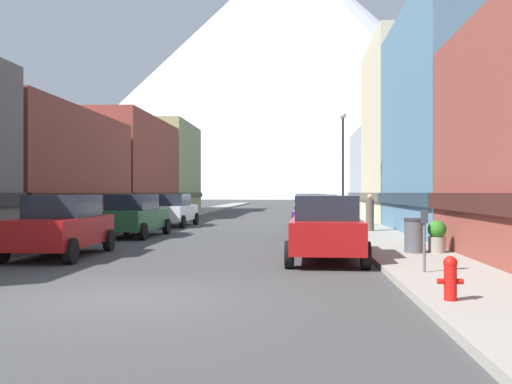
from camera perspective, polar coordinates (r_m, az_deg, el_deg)
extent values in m
plane|color=#3D3D3D|center=(10.19, -13.42, -10.55)|extent=(400.00, 400.00, 0.00)
cube|color=gray|center=(45.54, -7.52, -2.29)|extent=(2.50, 100.00, 0.15)
cube|color=gray|center=(44.70, 8.38, -2.34)|extent=(2.50, 100.00, 0.15)
cube|color=brown|center=(31.34, -21.93, 2.11)|extent=(6.56, 13.61, 6.08)
cube|color=#3B1B16|center=(31.32, -21.93, -0.52)|extent=(6.86, 13.61, 0.50)
cube|color=brown|center=(44.75, -14.82, 2.38)|extent=(8.15, 13.83, 7.51)
cube|color=#3B1B16|center=(44.71, -14.82, -0.38)|extent=(8.45, 13.83, 0.50)
cube|color=#8C9966|center=(57.10, -11.04, 2.45)|extent=(9.02, 11.37, 8.69)
cube|color=#3F442D|center=(57.05, -11.04, -0.31)|extent=(9.32, 11.37, 0.50)
cube|color=slate|center=(26.10, 20.98, 6.59)|extent=(6.01, 11.69, 9.75)
cube|color=#22333F|center=(25.93, 20.98, -0.62)|extent=(6.31, 11.69, 0.50)
cube|color=beige|center=(36.77, 17.97, 5.75)|extent=(8.43, 9.70, 11.15)
cube|color=#595444|center=(36.59, 17.97, -0.45)|extent=(8.73, 9.70, 0.50)
cube|color=#99A5B2|center=(45.61, 15.09, 1.78)|extent=(8.22, 8.53, 6.62)
cube|color=#444A50|center=(45.59, 15.09, -0.37)|extent=(8.52, 8.53, 0.50)
cube|color=#9E1111|center=(17.23, -19.20, -3.77)|extent=(2.00, 4.46, 0.80)
cube|color=#1E232D|center=(17.43, -18.90, -1.36)|extent=(1.68, 2.26, 0.64)
cylinder|color=black|center=(15.40, -18.24, -5.70)|extent=(0.24, 0.69, 0.68)
cylinder|color=black|center=(16.13, -24.41, -5.44)|extent=(0.24, 0.69, 0.68)
cylinder|color=black|center=(18.52, -14.66, -4.75)|extent=(0.24, 0.69, 0.68)
cylinder|color=black|center=(19.13, -19.96, -4.60)|extent=(0.24, 0.69, 0.68)
cube|color=#265933|center=(24.16, -12.22, -2.70)|extent=(2.05, 4.48, 0.80)
cube|color=#1E232D|center=(23.90, -12.41, -1.00)|extent=(1.71, 2.28, 0.64)
cylinder|color=black|center=(26.04, -12.93, -3.39)|extent=(0.25, 0.69, 0.68)
cylinder|color=black|center=(25.47, -9.03, -3.47)|extent=(0.25, 0.69, 0.68)
cylinder|color=black|center=(22.97, -15.75, -3.84)|extent=(0.25, 0.69, 0.68)
cylinder|color=black|center=(22.32, -11.38, -3.95)|extent=(0.25, 0.69, 0.68)
cube|color=silver|center=(31.28, -8.39, -2.10)|extent=(1.96, 4.45, 0.80)
cube|color=#1E232D|center=(31.02, -8.50, -0.78)|extent=(1.66, 2.24, 0.64)
cylinder|color=black|center=(33.12, -9.23, -2.68)|extent=(0.24, 0.69, 0.68)
cylinder|color=black|center=(32.69, -6.11, -2.71)|extent=(0.24, 0.69, 0.68)
cylinder|color=black|center=(29.95, -10.87, -2.95)|extent=(0.24, 0.69, 0.68)
cylinder|color=black|center=(29.48, -7.44, -3.00)|extent=(0.24, 0.69, 0.68)
cube|color=#9E1111|center=(15.44, 7.07, -4.20)|extent=(1.95, 4.45, 0.80)
cube|color=#1E232D|center=(15.16, 7.09, -1.55)|extent=(1.66, 2.24, 0.64)
cylinder|color=black|center=(17.13, 3.85, -5.13)|extent=(0.24, 0.69, 0.68)
cylinder|color=black|center=(17.16, 10.03, -5.12)|extent=(0.24, 0.69, 0.68)
cylinder|color=black|center=(13.84, 3.40, -6.34)|extent=(0.24, 0.69, 0.68)
cylinder|color=black|center=(13.89, 11.05, -6.32)|extent=(0.24, 0.69, 0.68)
cube|color=#591E72|center=(23.06, 6.14, -2.83)|extent=(1.98, 4.45, 0.80)
cube|color=#1E232D|center=(22.79, 6.14, -1.05)|extent=(1.67, 2.25, 0.64)
cylinder|color=black|center=(24.75, 4.00, -3.57)|extent=(0.24, 0.69, 0.68)
cylinder|color=black|center=(24.75, 8.27, -3.57)|extent=(0.24, 0.69, 0.68)
cylinder|color=black|center=(21.46, 3.69, -4.11)|extent=(0.24, 0.69, 0.68)
cylinder|color=black|center=(21.46, 8.61, -4.11)|extent=(0.24, 0.69, 0.68)
cube|color=#265933|center=(30.83, 5.67, -2.13)|extent=(1.98, 4.46, 0.80)
cube|color=#1E232D|center=(31.06, 5.67, -0.78)|extent=(1.67, 2.25, 0.64)
cylinder|color=black|center=(29.20, 7.45, -3.03)|extent=(0.24, 0.69, 0.68)
cylinder|color=black|center=(29.22, 3.83, -3.03)|extent=(0.24, 0.69, 0.68)
cylinder|color=black|center=(32.50, 7.31, -2.73)|extent=(0.24, 0.69, 0.68)
cylinder|color=black|center=(32.51, 4.07, -2.73)|extent=(0.24, 0.69, 0.68)
cube|color=silver|center=(39.49, 5.36, -1.67)|extent=(1.96, 4.45, 0.80)
cube|color=#1E232D|center=(39.73, 5.36, -0.62)|extent=(1.66, 2.24, 0.64)
cylinder|color=black|center=(37.86, 6.73, -2.35)|extent=(0.24, 0.69, 0.68)
cylinder|color=black|center=(37.88, 3.94, -2.35)|extent=(0.24, 0.69, 0.68)
cylinder|color=black|center=(41.16, 6.66, -2.16)|extent=(0.24, 0.69, 0.68)
cylinder|color=black|center=(41.17, 4.10, -2.16)|extent=(0.24, 0.69, 0.68)
cylinder|color=red|center=(9.51, 19.08, -8.71)|extent=(0.20, 0.20, 0.55)
sphere|color=red|center=(9.47, 19.08, -6.80)|extent=(0.22, 0.22, 0.22)
cylinder|color=red|center=(9.47, 18.19, -8.58)|extent=(0.10, 0.09, 0.09)
cylinder|color=red|center=(9.55, 19.96, -8.51)|extent=(0.10, 0.09, 0.09)
cylinder|color=#595960|center=(12.64, 16.68, -5.42)|extent=(0.06, 0.06, 1.05)
cube|color=#33383F|center=(12.59, 16.68, -2.40)|extent=(0.14, 0.10, 0.28)
cylinder|color=#4C5156|center=(16.63, 15.76, -4.39)|extent=(0.56, 0.56, 0.90)
cylinder|color=#2D2D33|center=(16.60, 15.76, -2.70)|extent=(0.59, 0.59, 0.08)
cylinder|color=gray|center=(16.89, 17.86, -5.09)|extent=(0.48, 0.48, 0.45)
sphere|color=#2B7020|center=(16.86, 17.86, -3.63)|extent=(0.52, 0.52, 0.52)
cylinder|color=brown|center=(25.60, 11.46, -2.29)|extent=(0.36, 0.36, 1.41)
sphere|color=tan|center=(25.58, 11.46, -0.46)|extent=(0.22, 0.22, 0.22)
cylinder|color=black|center=(29.21, 8.79, 1.99)|extent=(0.12, 0.12, 5.50)
sphere|color=white|center=(29.46, 8.79, 7.70)|extent=(0.36, 0.36, 0.36)
cone|color=silver|center=(275.91, 3.57, 12.26)|extent=(240.20, 240.20, 121.35)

